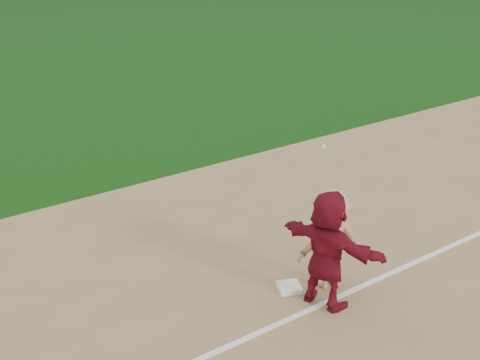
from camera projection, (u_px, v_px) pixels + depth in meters
ground at (291, 281)px, 10.01m from camera, size 160.00×160.00×0.00m
foul_line at (324, 303)px, 9.40m from camera, size 60.00×0.10×0.01m
first_base at (289, 287)px, 9.74m from camera, size 0.46×0.46×0.08m
base_runner at (327, 250)px, 9.04m from camera, size 1.01×1.86×1.91m
first_base_play at (330, 239)px, 9.55m from camera, size 1.20×0.82×2.40m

